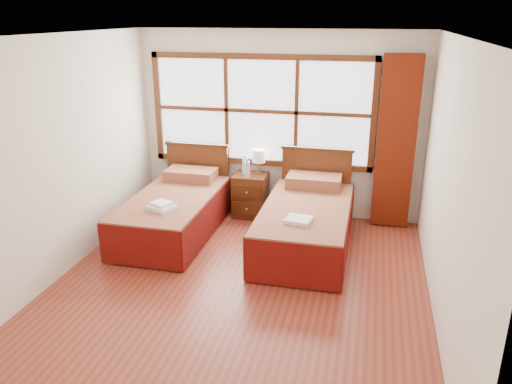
# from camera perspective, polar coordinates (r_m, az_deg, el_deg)

# --- Properties ---
(floor) EXTENTS (4.50, 4.50, 0.00)m
(floor) POSITION_cam_1_polar(r_m,az_deg,el_deg) (5.49, -2.03, -10.78)
(floor) COLOR maroon
(floor) RESTS_ON ground
(ceiling) EXTENTS (4.50, 4.50, 0.00)m
(ceiling) POSITION_cam_1_polar(r_m,az_deg,el_deg) (4.73, -2.43, 17.44)
(ceiling) COLOR white
(ceiling) RESTS_ON wall_back
(wall_back) EXTENTS (4.00, 0.00, 4.00)m
(wall_back) POSITION_cam_1_polar(r_m,az_deg,el_deg) (7.08, 2.65, 7.60)
(wall_back) COLOR silver
(wall_back) RESTS_ON floor
(wall_left) EXTENTS (0.00, 4.50, 4.50)m
(wall_left) POSITION_cam_1_polar(r_m,az_deg,el_deg) (5.80, -21.66, 3.47)
(wall_left) COLOR silver
(wall_left) RESTS_ON floor
(wall_right) EXTENTS (0.00, 4.50, 4.50)m
(wall_right) POSITION_cam_1_polar(r_m,az_deg,el_deg) (4.85, 21.22, 0.48)
(wall_right) COLOR silver
(wall_right) RESTS_ON floor
(window) EXTENTS (3.16, 0.06, 1.56)m
(window) POSITION_cam_1_polar(r_m,az_deg,el_deg) (7.06, 0.59, 9.23)
(window) COLOR white
(window) RESTS_ON wall_back
(curtain) EXTENTS (0.50, 0.16, 2.30)m
(curtain) POSITION_cam_1_polar(r_m,az_deg,el_deg) (6.87, 15.69, 5.39)
(curtain) COLOR maroon
(curtain) RESTS_ON wall_back
(bed_left) EXTENTS (1.03, 2.05, 1.00)m
(bed_left) POSITION_cam_1_polar(r_m,az_deg,el_deg) (6.74, -9.25, -2.15)
(bed_left) COLOR #3F230D
(bed_left) RESTS_ON floor
(bed_right) EXTENTS (1.07, 2.09, 1.04)m
(bed_right) POSITION_cam_1_polar(r_m,az_deg,el_deg) (6.30, 5.78, -3.44)
(bed_right) COLOR #3F230D
(bed_right) RESTS_ON floor
(nightstand) EXTENTS (0.47, 0.46, 0.62)m
(nightstand) POSITION_cam_1_polar(r_m,az_deg,el_deg) (7.19, -0.64, -0.39)
(nightstand) COLOR #502611
(nightstand) RESTS_ON floor
(towels_left) EXTENTS (0.38, 0.36, 0.09)m
(towels_left) POSITION_cam_1_polar(r_m,az_deg,el_deg) (6.19, -10.71, -1.59)
(towels_left) COLOR white
(towels_left) RESTS_ON bed_left
(towels_right) EXTENTS (0.32, 0.29, 0.04)m
(towels_right) POSITION_cam_1_polar(r_m,az_deg,el_deg) (5.69, 4.87, -3.19)
(towels_right) COLOR white
(towels_right) RESTS_ON bed_right
(lamp) EXTENTS (0.18, 0.18, 0.35)m
(lamp) POSITION_cam_1_polar(r_m,az_deg,el_deg) (7.07, 0.33, 4.04)
(lamp) COLOR #B38139
(lamp) RESTS_ON nightstand
(bottle_near) EXTENTS (0.07, 0.07, 0.27)m
(bottle_near) POSITION_cam_1_polar(r_m,az_deg,el_deg) (7.07, -1.29, 2.98)
(bottle_near) COLOR silver
(bottle_near) RESTS_ON nightstand
(bottle_far) EXTENTS (0.07, 0.07, 0.26)m
(bottle_far) POSITION_cam_1_polar(r_m,az_deg,el_deg) (6.96, -0.99, 2.66)
(bottle_far) COLOR silver
(bottle_far) RESTS_ON nightstand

